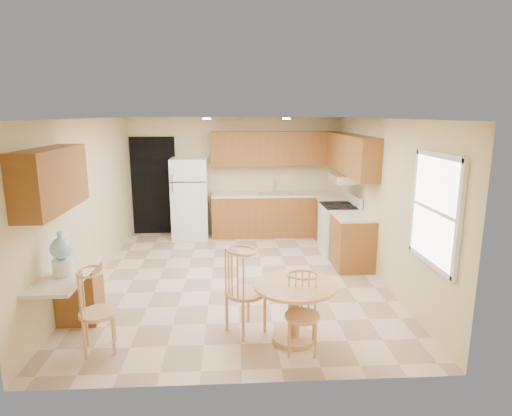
{
  "coord_description": "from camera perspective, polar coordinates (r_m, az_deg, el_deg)",
  "views": [
    {
      "loc": [
        -0.07,
        -6.45,
        2.57
      ],
      "look_at": [
        0.31,
        0.3,
        1.08
      ],
      "focal_mm": 30.0,
      "sensor_mm": 36.0,
      "label": 1
    }
  ],
  "objects": [
    {
      "name": "refrigerator",
      "position": [
        9.06,
        -8.77,
        1.3
      ],
      "size": [
        0.74,
        0.72,
        1.68
      ],
      "color": "white",
      "rests_on": "floor"
    },
    {
      "name": "base_cab_right_b",
      "position": [
        7.45,
        12.67,
        -4.49
      ],
      "size": [
        0.6,
        0.8,
        0.87
      ],
      "primitive_type": "cube",
      "color": "#935825",
      "rests_on": "floor"
    },
    {
      "name": "wall_right",
      "position": [
        6.98,
        16.25,
        1.07
      ],
      "size": [
        0.02,
        5.5,
        2.5
      ],
      "primitive_type": "cube",
      "color": "beige",
      "rests_on": "floor"
    },
    {
      "name": "base_cab_right_a",
      "position": [
        8.81,
        10.12,
        -1.76
      ],
      "size": [
        0.6,
        0.59,
        0.87
      ],
      "primitive_type": "cube",
      "color": "#935825",
      "rests_on": "floor"
    },
    {
      "name": "counter_right_b",
      "position": [
        7.33,
        12.84,
        -1.09
      ],
      "size": [
        0.63,
        0.8,
        0.04
      ],
      "primitive_type": "cube",
      "color": "beige",
      "rests_on": "base_cab_right_b"
    },
    {
      "name": "chair_table_a",
      "position": [
        5.02,
        -1.36,
        -10.28
      ],
      "size": [
        0.46,
        0.57,
        1.03
      ],
      "rotation": [
        0.0,
        0.0,
        -0.95
      ],
      "color": "#E1A870",
      "rests_on": "floor"
    },
    {
      "name": "counter_back",
      "position": [
        9.1,
        2.77,
        1.82
      ],
      "size": [
        2.75,
        0.63,
        0.04
      ],
      "primitive_type": "cube",
      "color": "beige",
      "rests_on": "base_cab_back"
    },
    {
      "name": "doorway",
      "position": [
        9.46,
        -13.46,
        2.88
      ],
      "size": [
        0.9,
        0.02,
        2.1
      ],
      "primitive_type": "cube",
      "color": "black",
      "rests_on": "floor"
    },
    {
      "name": "dining_table",
      "position": [
        5.0,
        5.18,
        -12.6
      ],
      "size": [
        0.94,
        0.94,
        0.7
      ],
      "rotation": [
        0.0,
        0.0,
        -0.4
      ],
      "color": "#E1A870",
      "rests_on": "floor"
    },
    {
      "name": "base_cab_back",
      "position": [
        9.2,
        2.74,
        -0.97
      ],
      "size": [
        2.75,
        0.6,
        0.87
      ],
      "primitive_type": "cube",
      "color": "#935825",
      "rests_on": "floor"
    },
    {
      "name": "can_light_b",
      "position": [
        7.71,
        4.07,
        11.81
      ],
      "size": [
        0.14,
        0.14,
        0.02
      ],
      "primitive_type": "cylinder",
      "color": "white",
      "rests_on": "ceiling"
    },
    {
      "name": "chair_desk",
      "position": [
        4.97,
        -20.7,
        -12.14
      ],
      "size": [
        0.41,
        0.53,
        0.93
      ],
      "rotation": [
        0.0,
        0.0,
        -1.32
      ],
      "color": "#E1A870",
      "rests_on": "floor"
    },
    {
      "name": "counter_right_a",
      "position": [
        8.71,
        10.23,
        1.15
      ],
      "size": [
        0.63,
        0.59,
        0.04
      ],
      "primitive_type": "cube",
      "color": "beige",
      "rests_on": "base_cab_right_a"
    },
    {
      "name": "desk_pedestal",
      "position": [
        5.9,
        -22.43,
        -10.5
      ],
      "size": [
        0.48,
        0.42,
        0.72
      ],
      "primitive_type": "cube",
      "color": "#935825",
      "rests_on": "floor"
    },
    {
      "name": "wall_back",
      "position": [
        9.29,
        -2.79,
        4.29
      ],
      "size": [
        4.5,
        0.02,
        2.5
      ],
      "primitive_type": "cube",
      "color": "beige",
      "rests_on": "floor"
    },
    {
      "name": "ceiling",
      "position": [
        6.45,
        -2.67,
        11.84
      ],
      "size": [
        4.5,
        5.5,
        0.02
      ],
      "primitive_type": "cube",
      "color": "white",
      "rests_on": "wall_back"
    },
    {
      "name": "water_crock",
      "position": [
        5.32,
        -24.46,
        -5.83
      ],
      "size": [
        0.25,
        0.25,
        0.51
      ],
      "color": "white",
      "rests_on": "desk_top"
    },
    {
      "name": "floor",
      "position": [
        6.94,
        -2.46,
        -9.27
      ],
      "size": [
        5.5,
        5.5,
        0.0
      ],
      "primitive_type": "plane",
      "color": "beige",
      "rests_on": "ground"
    },
    {
      "name": "stove",
      "position": [
        8.16,
        11.04,
        -2.69
      ],
      "size": [
        0.65,
        0.76,
        1.09
      ],
      "color": "white",
      "rests_on": "floor"
    },
    {
      "name": "upper_cab_back",
      "position": [
        9.11,
        2.74,
        7.92
      ],
      "size": [
        2.75,
        0.33,
        0.7
      ],
      "primitive_type": "cube",
      "color": "#935825",
      "rests_on": "wall_back"
    },
    {
      "name": "can_light_a",
      "position": [
        7.66,
        -6.6,
        11.76
      ],
      "size": [
        0.14,
        0.14,
        0.02
      ],
      "primitive_type": "cylinder",
      "color": "white",
      "rests_on": "ceiling"
    },
    {
      "name": "window",
      "position": [
        5.25,
        22.82,
        -0.27
      ],
      "size": [
        0.06,
        1.12,
        1.3
      ],
      "color": "white",
      "rests_on": "wall_right"
    },
    {
      "name": "chair_table_b",
      "position": [
        4.69,
        6.39,
        -13.32
      ],
      "size": [
        0.39,
        0.39,
        0.87
      ],
      "rotation": [
        0.0,
        0.0,
        3.01
      ],
      "color": "#E1A870",
      "rests_on": "floor"
    },
    {
      "name": "wall_front",
      "position": [
        3.92,
        -2.01,
        -7.17
      ],
      "size": [
        4.5,
        0.02,
        2.5
      ],
      "primitive_type": "cube",
      "color": "beige",
      "rests_on": "floor"
    },
    {
      "name": "sink",
      "position": [
        9.1,
        2.61,
        1.95
      ],
      "size": [
        0.78,
        0.44,
        0.01
      ],
      "primitive_type": "cube",
      "color": "silver",
      "rests_on": "counter_back"
    },
    {
      "name": "upper_cab_left",
      "position": [
        5.3,
        -25.6,
        3.44
      ],
      "size": [
        0.33,
        1.4,
        0.7
      ],
      "primitive_type": "cube",
      "color": "#935825",
      "rests_on": "wall_left"
    },
    {
      "name": "desk_top",
      "position": [
        5.43,
        -24.07,
        -8.22
      ],
      "size": [
        0.5,
        1.2,
        0.04
      ],
      "primitive_type": "cube",
      "color": "beige",
      "rests_on": "desk_pedestal"
    },
    {
      "name": "upper_cab_right",
      "position": [
        7.99,
        12.52,
        7.01
      ],
      "size": [
        0.33,
        2.42,
        0.7
      ],
      "primitive_type": "cube",
      "color": "#935825",
      "rests_on": "wall_right"
    },
    {
      "name": "wall_left",
      "position": [
        6.93,
        -21.51,
        0.62
      ],
      "size": [
        0.02,
        5.5,
        2.5
      ],
      "primitive_type": "cube",
      "color": "beige",
      "rests_on": "floor"
    },
    {
      "name": "range_hood",
      "position": [
        7.99,
        11.84,
        3.93
      ],
      "size": [
        0.5,
        0.76,
        0.14
      ],
      "primitive_type": "cube",
      "color": "silver",
      "rests_on": "upper_cab_right"
    }
  ]
}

